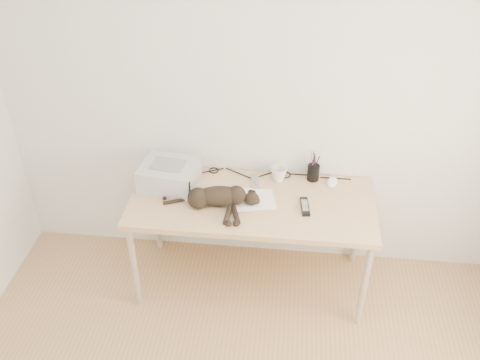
# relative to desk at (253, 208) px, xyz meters

# --- Properties ---
(wall_back) EXTENTS (3.50, 0.00, 3.50)m
(wall_back) POSITION_rel_desk_xyz_m (0.00, 0.27, 0.69)
(wall_back) COLOR silver
(wall_back) RESTS_ON floor
(desk) EXTENTS (1.60, 0.70, 0.74)m
(desk) POSITION_rel_desk_xyz_m (0.00, 0.00, 0.00)
(desk) COLOR tan
(desk) RESTS_ON floor
(printer) EXTENTS (0.40, 0.35, 0.17)m
(printer) POSITION_rel_desk_xyz_m (-0.57, 0.02, 0.22)
(printer) COLOR #A9A9AE
(printer) RESTS_ON desk
(papers) EXTENTS (0.35, 0.27, 0.01)m
(papers) POSITION_rel_desk_xyz_m (-0.02, -0.08, 0.14)
(papers) COLOR white
(papers) RESTS_ON desk
(cat) EXTENTS (0.63, 0.30, 0.14)m
(cat) POSITION_rel_desk_xyz_m (-0.23, -0.16, 0.19)
(cat) COLOR black
(cat) RESTS_ON desk
(mug) EXTENTS (0.14, 0.14, 0.10)m
(mug) POSITION_rel_desk_xyz_m (0.16, 0.16, 0.18)
(mug) COLOR silver
(mug) RESTS_ON desk
(pen_cup) EXTENTS (0.08, 0.08, 0.21)m
(pen_cup) POSITION_rel_desk_xyz_m (0.39, 0.20, 0.19)
(pen_cup) COLOR black
(pen_cup) RESTS_ON desk
(remote_grey) EXTENTS (0.07, 0.16, 0.02)m
(remote_grey) POSITION_rel_desk_xyz_m (0.00, 0.12, 0.14)
(remote_grey) COLOR gray
(remote_grey) RESTS_ON desk
(remote_black) EXTENTS (0.07, 0.18, 0.02)m
(remote_black) POSITION_rel_desk_xyz_m (0.34, -0.13, 0.14)
(remote_black) COLOR black
(remote_black) RESTS_ON desk
(mouse) EXTENTS (0.10, 0.13, 0.04)m
(mouse) POSITION_rel_desk_xyz_m (0.52, 0.17, 0.15)
(mouse) COLOR white
(mouse) RESTS_ON desk
(cable_tangle) EXTENTS (1.36, 0.08, 0.01)m
(cable_tangle) POSITION_rel_desk_xyz_m (0.00, 0.22, 0.14)
(cable_tangle) COLOR black
(cable_tangle) RESTS_ON desk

